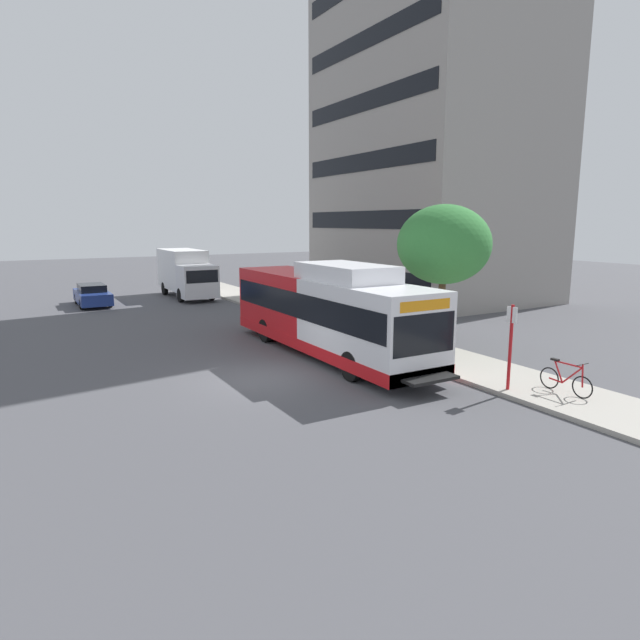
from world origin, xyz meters
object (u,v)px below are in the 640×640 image
object	(u,v)px
street_tree_near_stop	(444,245)
bicycle_parked	(566,380)
transit_bus	(327,312)
parked_car_far_lane	(92,295)
box_truck_background	(186,272)
bus_stop_sign_pole	(511,341)

from	to	relation	value
street_tree_near_stop	bicycle_parked	bearing A→B (deg)	-96.84
transit_bus	street_tree_near_stop	xyz separation A→B (m)	(4.15, -1.92, 2.57)
parked_car_far_lane	street_tree_near_stop	bearing A→B (deg)	-62.77
box_truck_background	bus_stop_sign_pole	bearing A→B (deg)	-85.01
transit_bus	bicycle_parked	world-z (taller)	transit_bus
street_tree_near_stop	transit_bus	bearing A→B (deg)	155.17
transit_bus	parked_car_far_lane	xyz separation A→B (m)	(-6.23, 18.24, -1.04)
street_tree_near_stop	parked_car_far_lane	world-z (taller)	street_tree_near_stop
bus_stop_sign_pole	street_tree_near_stop	distance (m)	6.04
bicycle_parked	parked_car_far_lane	distance (m)	28.06
bus_stop_sign_pole	parked_car_far_lane	size ratio (longest dim) A/B	0.58
bus_stop_sign_pole	parked_car_far_lane	distance (m)	26.64
bicycle_parked	box_truck_background	world-z (taller)	box_truck_background
bus_stop_sign_pole	box_truck_background	xyz separation A→B (m)	(-2.28, 26.04, 0.09)
bus_stop_sign_pole	parked_car_far_lane	xyz separation A→B (m)	(-8.46, 25.24, -0.99)
street_tree_near_stop	parked_car_far_lane	size ratio (longest dim) A/B	1.26
bicycle_parked	transit_bus	bearing A→B (deg)	112.74
street_tree_near_stop	parked_car_far_lane	xyz separation A→B (m)	(-10.37, 20.15, -3.61)
bus_stop_sign_pole	transit_bus	bearing A→B (deg)	107.71
bus_stop_sign_pole	street_tree_near_stop	size ratio (longest dim) A/B	0.46
transit_bus	parked_car_far_lane	distance (m)	19.30
bicycle_parked	street_tree_near_stop	size ratio (longest dim) A/B	0.31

